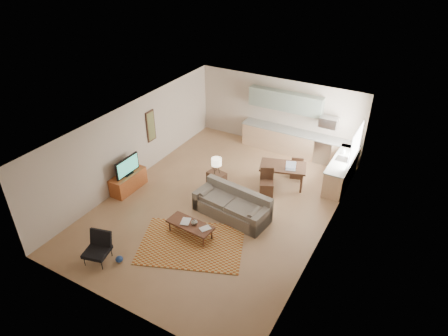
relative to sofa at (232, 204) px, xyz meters
The scene contains 25 objects.
room 1.17m from the sofa, 151.97° to the left, with size 9.00×9.00×9.00m.
kitchen_counter_back 4.52m from the sofa, 86.36° to the left, with size 4.26×0.64×0.92m, color tan, non-canonical shape.
kitchen_counter_right 4.05m from the sofa, 55.14° to the left, with size 0.64×2.26×0.92m, color tan, non-canonical shape.
kitchen_range 4.72m from the sofa, 72.89° to the left, with size 0.62×0.62×0.90m, color #A5A8AD.
kitchen_microwave 4.87m from the sofa, 72.96° to the left, with size 0.62×0.40×0.35m, color #A5A8AD.
upper_cabinets 4.91m from the sofa, 93.84° to the left, with size 2.80×0.34×0.70m, color gray.
window_right 4.38m from the sofa, 51.81° to the left, with size 0.02×1.40×1.05m, color white.
wall_art_left 4.17m from the sofa, 162.21° to the left, with size 0.06×0.42×1.10m, color olive, non-canonical shape.
triptych 5.03m from the sofa, 98.45° to the left, with size 1.70×0.04×0.50m, color #FAF1C8, non-canonical shape.
rug 1.73m from the sofa, 101.83° to the right, with size 2.76×1.91×0.02m, color #943D14.
sofa is the anchor object (origin of this frame).
coffee_table 1.47m from the sofa, 113.48° to the right, with size 1.35×0.53×0.41m, color #462417, non-canonical shape.
book_a 1.61m from the sofa, 121.88° to the right, with size 0.34×0.39×0.03m, color maroon.
book_b 1.27m from the sofa, 98.97° to the right, with size 0.33×0.36×0.02m, color navy.
vase 1.38m from the sofa, 109.98° to the right, with size 0.19×0.19×0.18m, color black.
armchair 3.94m from the sofa, 122.12° to the right, with size 0.69×0.69×0.78m, color black, non-canonical shape.
tv_credenza 3.62m from the sofa, behind, with size 0.50×1.30×0.60m, color #94441F, non-canonical shape.
tv 3.60m from the sofa, behind, with size 0.10×1.00×0.60m, color black, non-canonical shape.
console_table 1.43m from the sofa, 138.37° to the left, with size 0.58×0.38×0.67m, color #362116, non-canonical shape.
table_lamp 1.52m from the sofa, 138.37° to the left, with size 0.33×0.33×0.54m, color beige, non-canonical shape.
dining_table 2.36m from the sofa, 73.58° to the left, with size 1.48×0.85×0.75m, color #362116, non-canonical shape.
dining_chair_near 1.59m from the sofa, 73.92° to the left, with size 0.42×0.45×0.89m, color #362116, non-canonical shape.
dining_chair_far 3.14m from the sofa, 73.41° to the left, with size 0.40×0.42×0.83m, color #362116, non-canonical shape.
laptop 2.42m from the sofa, 66.04° to the left, with size 0.32×0.24×0.24m, color #A5A8AD, non-canonical shape.
soap_bottle 4.36m from the sofa, 59.11° to the left, with size 0.10×0.10×0.19m, color #FAF1C8.
Camera 1 is at (5.05, -8.67, 7.43)m, focal length 32.00 mm.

